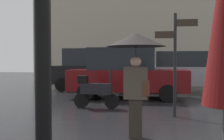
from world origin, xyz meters
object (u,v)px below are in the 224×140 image
(parked_scooter, at_px, (95,90))
(parked_car_left, at_px, (183,71))
(parked_car_right, at_px, (126,73))
(pedestrian_with_umbrella, at_px, (136,52))
(street_signpost, at_px, (175,54))
(parked_car_distant, at_px, (94,69))

(parked_scooter, relative_size, parked_car_left, 0.34)
(parked_car_left, bearing_deg, parked_car_right, 32.77)
(pedestrian_with_umbrella, distance_m, parked_car_right, 5.32)
(street_signpost, bearing_deg, parked_car_distant, 120.15)
(pedestrian_with_umbrella, height_order, street_signpost, street_signpost)
(parked_scooter, relative_size, street_signpost, 0.53)
(parked_car_right, height_order, parked_car_distant, parked_car_distant)
(pedestrian_with_umbrella, relative_size, parked_scooter, 1.40)
(parked_scooter, xyz_separation_m, street_signpost, (2.32, -0.91, 1.09))
(pedestrian_with_umbrella, height_order, parked_car_left, pedestrian_with_umbrella)
(parked_car_distant, bearing_deg, street_signpost, 117.54)
(pedestrian_with_umbrella, xyz_separation_m, parked_scooter, (-1.42, 2.92, -1.06))
(pedestrian_with_umbrella, bearing_deg, street_signpost, 97.77)
(parked_scooter, distance_m, parked_car_left, 5.91)
(pedestrian_with_umbrella, xyz_separation_m, parked_car_distant, (-2.57, 7.99, -0.58))
(parked_scooter, distance_m, parked_car_distant, 5.23)
(parked_car_right, distance_m, street_signpost, 3.66)
(parked_scooter, distance_m, parked_car_right, 2.47)
(pedestrian_with_umbrella, xyz_separation_m, parked_car_left, (1.85, 7.83, -0.64))
(parked_car_left, distance_m, parked_car_distant, 4.42)
(parked_scooter, bearing_deg, parked_car_left, 79.24)
(parked_car_left, height_order, street_signpost, street_signpost)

